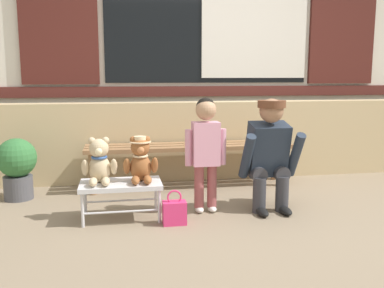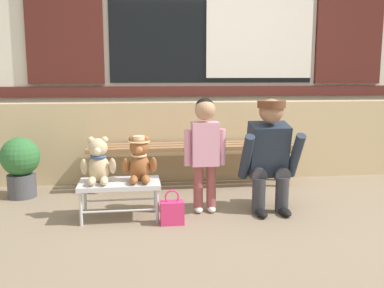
% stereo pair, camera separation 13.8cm
% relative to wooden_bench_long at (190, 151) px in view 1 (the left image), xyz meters
% --- Properties ---
extents(ground_plane, '(60.00, 60.00, 0.00)m').
position_rel_wooden_bench_long_xyz_m(ground_plane, '(0.35, -1.06, -0.37)').
color(ground_plane, '#84725B').
extents(brick_low_wall, '(7.82, 0.25, 0.85)m').
position_rel_wooden_bench_long_xyz_m(brick_low_wall, '(0.35, 0.37, 0.05)').
color(brick_low_wall, tan).
rests_on(brick_low_wall, ground).
extents(shop_facade, '(7.98, 0.26, 3.64)m').
position_rel_wooden_bench_long_xyz_m(shop_facade, '(0.36, 0.88, 1.45)').
color(shop_facade, silver).
rests_on(shop_facade, ground).
extents(wooden_bench_long, '(2.10, 0.40, 0.44)m').
position_rel_wooden_bench_long_xyz_m(wooden_bench_long, '(0.00, 0.00, 0.00)').
color(wooden_bench_long, '#8E6642').
rests_on(wooden_bench_long, ground).
extents(small_display_bench, '(0.64, 0.36, 0.30)m').
position_rel_wooden_bench_long_xyz_m(small_display_bench, '(-0.71, -0.90, -0.11)').
color(small_display_bench, silver).
rests_on(small_display_bench, ground).
extents(teddy_bear_plain, '(0.28, 0.26, 0.36)m').
position_rel_wooden_bench_long_xyz_m(teddy_bear_plain, '(-0.87, -0.90, 0.09)').
color(teddy_bear_plain, '#CCB289').
rests_on(teddy_bear_plain, small_display_bench).
extents(teddy_bear_with_hat, '(0.28, 0.27, 0.36)m').
position_rel_wooden_bench_long_xyz_m(teddy_bear_with_hat, '(-0.55, -0.89, 0.10)').
color(teddy_bear_with_hat, '#93562D').
rests_on(teddy_bear_with_hat, small_display_bench).
extents(child_standing, '(0.35, 0.18, 0.96)m').
position_rel_wooden_bench_long_xyz_m(child_standing, '(-0.01, -0.83, 0.22)').
color(child_standing, '#994C4C').
rests_on(child_standing, ground).
extents(adult_crouching, '(0.50, 0.49, 0.95)m').
position_rel_wooden_bench_long_xyz_m(adult_crouching, '(0.54, -0.86, 0.11)').
color(adult_crouching, '#333338').
rests_on(adult_crouching, ground).
extents(handbag_on_ground, '(0.18, 0.11, 0.27)m').
position_rel_wooden_bench_long_xyz_m(handbag_on_ground, '(-0.31, -1.10, -0.28)').
color(handbag_on_ground, '#E53370').
rests_on(handbag_on_ground, ground).
extents(potted_plant, '(0.36, 0.36, 0.57)m').
position_rel_wooden_bench_long_xyz_m(potted_plant, '(-1.64, -0.17, -0.05)').
color(potted_plant, '#4C4C51').
rests_on(potted_plant, ground).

